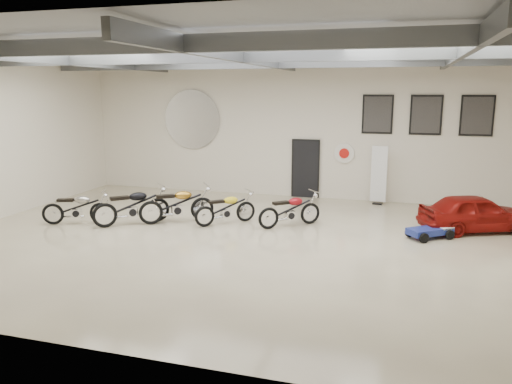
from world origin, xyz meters
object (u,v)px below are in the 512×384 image
(motorcycle_silver, at_px, (76,207))
(motorcycle_red, at_px, (290,209))
(motorcycle_black, at_px, (132,205))
(banner_stand, at_px, (379,176))
(go_kart, at_px, (434,228))
(vintage_car, at_px, (476,213))
(motorcycle_gold, at_px, (177,204))
(motorcycle_yellow, at_px, (226,208))

(motorcycle_silver, bearing_deg, motorcycle_red, -7.06)
(motorcycle_silver, distance_m, motorcycle_black, 1.66)
(banner_stand, relative_size, go_kart, 1.32)
(vintage_car, bearing_deg, go_kart, 108.08)
(go_kart, bearing_deg, motorcycle_red, 142.32)
(banner_stand, distance_m, go_kart, 4.14)
(motorcycle_gold, bearing_deg, motorcycle_red, -26.45)
(motorcycle_silver, bearing_deg, motorcycle_yellow, -4.53)
(motorcycle_silver, bearing_deg, banner_stand, 10.63)
(motorcycle_silver, bearing_deg, motorcycle_black, -6.13)
(motorcycle_red, height_order, vintage_car, vintage_car)
(motorcycle_silver, distance_m, motorcycle_yellow, 4.44)
(motorcycle_gold, bearing_deg, banner_stand, 1.45)
(motorcycle_yellow, bearing_deg, motorcycle_red, -35.49)
(banner_stand, bearing_deg, motorcycle_gold, -137.30)
(motorcycle_gold, xyz_separation_m, vintage_car, (8.51, 1.54, -0.04))
(banner_stand, xyz_separation_m, motorcycle_silver, (-8.46, -5.25, -0.48))
(motorcycle_black, height_order, go_kart, motorcycle_black)
(motorcycle_silver, height_order, vintage_car, vintage_car)
(banner_stand, relative_size, motorcycle_black, 0.89)
(banner_stand, bearing_deg, motorcycle_red, -115.91)
(banner_stand, height_order, motorcycle_red, banner_stand)
(banner_stand, distance_m, motorcycle_gold, 7.09)
(banner_stand, bearing_deg, motorcycle_black, -138.79)
(go_kart, bearing_deg, vintage_car, 4.34)
(motorcycle_red, relative_size, vintage_car, 0.63)
(motorcycle_gold, height_order, motorcycle_yellow, motorcycle_gold)
(banner_stand, bearing_deg, vintage_car, -37.29)
(motorcycle_black, relative_size, motorcycle_gold, 1.01)
(banner_stand, xyz_separation_m, motorcycle_yellow, (-4.21, -3.98, -0.50))
(motorcycle_red, height_order, go_kart, motorcycle_red)
(motorcycle_red, xyz_separation_m, go_kart, (3.99, -0.01, -0.24))
(banner_stand, distance_m, motorcycle_silver, 9.97)
(motorcycle_silver, xyz_separation_m, motorcycle_yellow, (4.25, 1.27, -0.02))
(motorcycle_black, bearing_deg, vintage_car, -30.72)
(motorcycle_yellow, bearing_deg, motorcycle_black, 153.87)
(motorcycle_silver, height_order, motorcycle_gold, motorcycle_gold)
(motorcycle_silver, xyz_separation_m, go_kart, (10.13, 1.54, -0.24))
(motorcycle_black, xyz_separation_m, motorcycle_red, (4.55, 1.12, -0.07))
(motorcycle_red, distance_m, go_kart, 4.00)
(go_kart, bearing_deg, motorcycle_silver, 151.11)
(motorcycle_yellow, distance_m, go_kart, 5.90)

